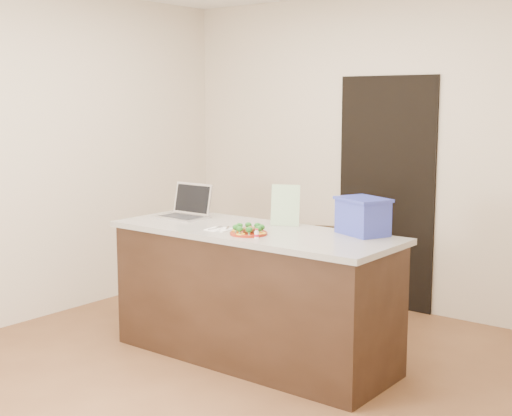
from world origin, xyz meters
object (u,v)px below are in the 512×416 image
Objects in this scene: yogurt_bottle at (257,234)px; laptop at (187,208)px; chair at (331,274)px; napkin at (219,229)px; blue_box at (363,216)px; plate at (249,233)px; island at (253,294)px.

yogurt_bottle is 0.18× the size of laptop.
chair is (0.84, 0.71, -0.52)m from laptop.
blue_box reaches higher than napkin.
laptop is (-0.80, 0.26, 0.06)m from plate.
plate is 0.69× the size of laptop.
chair is (-0.08, 1.04, -0.47)m from yogurt_bottle.
laptop is at bearing 160.03° from yogurt_bottle.
island is at bearing 41.56° from napkin.
laptop is (-0.93, 0.34, 0.04)m from yogurt_bottle.
chair is (0.04, 0.97, -0.46)m from plate.
blue_box reaches higher than plate.
chair is at bearing 80.37° from island.
plate is at bearing -60.72° from island.
plate is at bearing 148.61° from yogurt_bottle.
island is 0.81m from chair.
island is 0.89m from laptop.
laptop is 1.41m from blue_box.
island is 13.30× the size of napkin.
yogurt_bottle is (0.39, -0.09, 0.02)m from napkin.
yogurt_bottle is 0.72m from blue_box.
island is 5.04× the size of blue_box.
napkin reaches higher than island.
blue_box reaches higher than chair.
napkin is at bearing -138.44° from island.
blue_box is at bearing 22.95° from island.
island is at bearing 131.87° from yogurt_bottle.
island is 0.52m from napkin.
plate is 3.93× the size of yogurt_bottle.
plate is 0.61× the size of blue_box.
chair is at bearing 39.86° from laptop.
napkin is at bearing 176.64° from plate.
napkin is 0.97m from blue_box.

